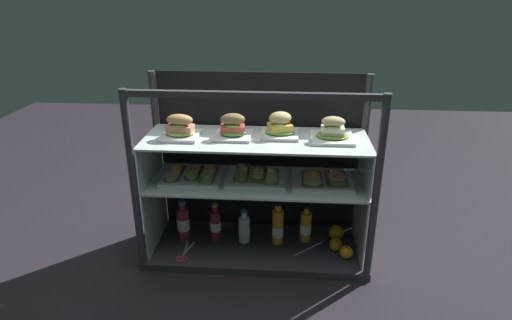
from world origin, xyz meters
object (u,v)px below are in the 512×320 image
juice_bottle_back_left (244,229)px  orange_fruit_beside_bottles (336,244)px  juice_bottle_back_center (183,223)px  juice_bottle_tucked_behind (216,225)px  plated_roll_sandwich_left_of_center (233,128)px  orange_fruit_rolled_forward (346,252)px  open_sandwich_tray_mid_right (193,175)px  open_sandwich_tray_center (323,179)px  juice_bottle_back_right (278,227)px  juice_bottle_front_fourth (306,226)px  orange_fruit_near_left_post (336,233)px  open_sandwich_tray_right_of_center (256,176)px  plated_roll_sandwich_right_of_center (280,127)px  plated_roll_sandwich_far_left (180,129)px  kitchen_scissors (183,256)px  plated_roll_sandwich_near_left_corner (333,132)px

juice_bottle_back_left → orange_fruit_beside_bottles: 0.50m
juice_bottle_back_center → juice_bottle_tucked_behind: size_ratio=1.07×
plated_roll_sandwich_left_of_center → orange_fruit_rolled_forward: bearing=-9.3°
open_sandwich_tray_mid_right → juice_bottle_back_center: size_ratio=1.30×
plated_roll_sandwich_left_of_center → open_sandwich_tray_center: 0.53m
juice_bottle_back_right → open_sandwich_tray_mid_right: bearing=-177.2°
juice_bottle_front_fourth → orange_fruit_rolled_forward: (0.21, -0.16, -0.05)m
open_sandwich_tray_center → orange_fruit_near_left_post: 0.39m
open_sandwich_tray_right_of_center → plated_roll_sandwich_right_of_center: bearing=13.4°
plated_roll_sandwich_far_left → juice_bottle_back_left: plated_roll_sandwich_far_left is taller
juice_bottle_back_left → kitchen_scissors: (-0.31, -0.17, -0.07)m
plated_roll_sandwich_right_of_center → juice_bottle_back_right: bearing=-87.3°
open_sandwich_tray_mid_right → orange_fruit_beside_bottles: bearing=-2.4°
plated_roll_sandwich_far_left → plated_roll_sandwich_left_of_center: 0.26m
juice_bottle_back_right → orange_fruit_near_left_post: 0.34m
open_sandwich_tray_mid_right → orange_fruit_near_left_post: open_sandwich_tray_mid_right is taller
plated_roll_sandwich_near_left_corner → juice_bottle_tucked_behind: 0.83m
open_sandwich_tray_mid_right → juice_bottle_back_right: (0.45, 0.02, -0.31)m
plated_roll_sandwich_right_of_center → open_sandwich_tray_center: size_ratio=0.61×
open_sandwich_tray_center → orange_fruit_rolled_forward: (0.13, -0.09, -0.37)m
juice_bottle_tucked_behind → juice_bottle_back_left: 0.16m
juice_bottle_back_left → orange_fruit_rolled_forward: size_ratio=2.81×
orange_fruit_near_left_post → open_sandwich_tray_mid_right: bearing=-174.2°
juice_bottle_tucked_behind → juice_bottle_back_right: juice_bottle_back_right is taller
plated_roll_sandwich_near_left_corner → orange_fruit_beside_bottles: 0.63m
open_sandwich_tray_right_of_center → juice_bottle_tucked_behind: 0.39m
juice_bottle_back_center → kitchen_scissors: (0.03, -0.18, -0.10)m
plated_roll_sandwich_far_left → plated_roll_sandwich_near_left_corner: (0.75, 0.03, -0.01)m
open_sandwich_tray_right_of_center → juice_bottle_front_fourth: (0.27, 0.05, -0.32)m
juice_bottle_back_left → juice_bottle_tucked_behind: bearing=176.5°
kitchen_scissors → orange_fruit_beside_bottles: bearing=8.6°
juice_bottle_front_fourth → open_sandwich_tray_right_of_center: bearing=-169.7°
plated_roll_sandwich_far_left → juice_bottle_back_center: plated_roll_sandwich_far_left is taller
juice_bottle_back_right → kitchen_scissors: 0.53m
open_sandwich_tray_right_of_center → orange_fruit_beside_bottles: (0.43, -0.04, -0.37)m
orange_fruit_rolled_forward → orange_fruit_beside_bottles: bearing=125.6°
plated_roll_sandwich_far_left → orange_fruit_rolled_forward: 1.06m
open_sandwich_tray_center → juice_bottle_tucked_behind: bearing=176.3°
juice_bottle_back_left → plated_roll_sandwich_right_of_center: bearing=4.7°
juice_bottle_back_left → orange_fruit_rolled_forward: (0.55, -0.12, -0.04)m
juice_bottle_back_left → juice_bottle_back_center: bearing=179.8°
open_sandwich_tray_mid_right → open_sandwich_tray_center: same height
plated_roll_sandwich_near_left_corner → kitchen_scissors: plated_roll_sandwich_near_left_corner is taller
plated_roll_sandwich_right_of_center → orange_fruit_rolled_forward: bearing=-20.5°
plated_roll_sandwich_left_of_center → juice_bottle_tucked_behind: size_ratio=0.84×
open_sandwich_tray_center → plated_roll_sandwich_right_of_center: bearing=169.5°
juice_bottle_tucked_behind → kitchen_scissors: size_ratio=1.14×
plated_roll_sandwich_left_of_center → orange_fruit_rolled_forward: size_ratio=2.66×
plated_roll_sandwich_left_of_center → juice_bottle_back_right: bearing=5.6°
kitchen_scissors → plated_roll_sandwich_far_left: bearing=90.2°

